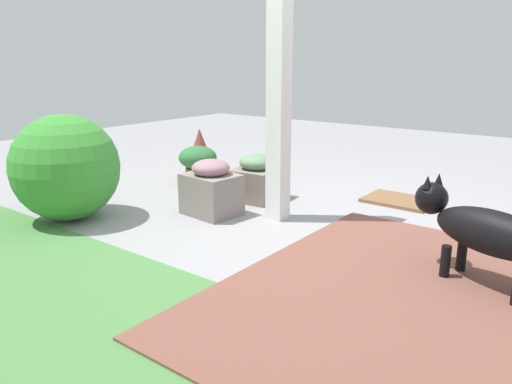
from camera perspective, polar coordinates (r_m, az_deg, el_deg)
The scene contains 10 objects.
ground_plane at distance 3.70m, azimuth 4.29°, elevation -4.61°, with size 12.00×12.00×0.00m, color gray.
brick_path at distance 2.82m, azimuth 16.60°, elevation -11.63°, with size 1.80×2.40×0.02m, color brown.
porch_pillar at distance 3.81m, azimuth 2.69°, elevation 12.93°, with size 0.14×0.14×2.21m, color white.
stone_planter_nearest at distance 4.49m, azimuth 0.16°, elevation 1.57°, with size 0.43×0.48×0.42m.
stone_planter_near at distance 4.06m, azimuth -5.20°, elevation 0.35°, with size 0.47×0.39×0.46m.
round_shrub at distance 4.16m, azimuth -21.18°, elevation 2.64°, with size 0.84×0.84×0.84m, color #398D31.
terracotta_pot_broad at distance 5.02m, azimuth -6.74°, elevation 3.42°, with size 0.38×0.38×0.41m.
terracotta_pot_spiky at distance 5.51m, azimuth -6.50°, elevation 4.53°, with size 0.28×0.28×0.52m.
dog at distance 3.01m, azimuth 24.75°, elevation -3.89°, with size 0.84×0.44×0.58m.
doormat at distance 4.63m, azimuth 16.25°, elevation -0.95°, with size 0.59×0.44×0.03m, color brown.
Camera 1 is at (-1.89, 2.93, 1.25)m, focal length 34.54 mm.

